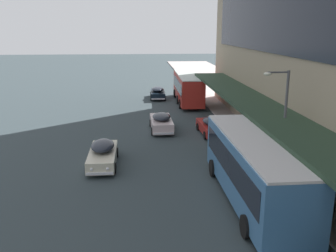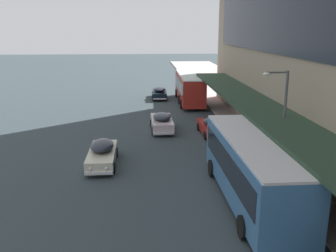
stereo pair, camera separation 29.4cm
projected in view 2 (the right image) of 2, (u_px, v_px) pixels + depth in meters
name	position (u px, v px, depth m)	size (l,w,h in m)	color
transit_bus_kerbside_front	(252.00, 167.00, 18.40)	(2.88, 10.46, 3.32)	teal
transit_bus_kerbside_rear	(189.00, 87.00, 43.39)	(2.80, 10.76, 3.31)	#AA261F
sedan_trailing_near	(212.00, 126.00, 30.55)	(1.95, 4.55, 1.47)	#AE201C
sedan_lead_near	(162.00, 122.00, 31.77)	(1.91, 4.69, 1.54)	beige
sedan_trailing_mid	(102.00, 153.00, 23.89)	(1.82, 4.90, 1.54)	beige
sedan_second_mid	(159.00, 93.00, 46.13)	(1.92, 4.65, 1.47)	black
street_lamp	(281.00, 114.00, 21.28)	(1.50, 0.28, 6.08)	#4C4C51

